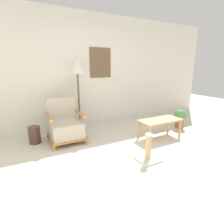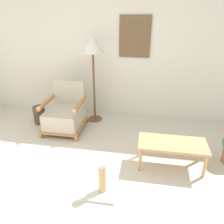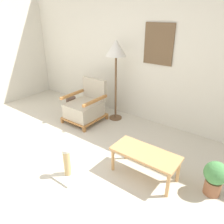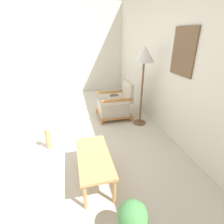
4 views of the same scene
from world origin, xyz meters
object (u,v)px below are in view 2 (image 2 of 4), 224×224
coffee_table (172,146)px  scratching_post (102,184)px  floor_lamp (93,48)px  vase (39,115)px  armchair (65,114)px

coffee_table → scratching_post: 1.07m
floor_lamp → coffee_table: (1.37, -1.20, -1.05)m
floor_lamp → vase: 1.61m
coffee_table → floor_lamp: bearing=138.8°
floor_lamp → scratching_post: (0.54, -1.85, -1.25)m
coffee_table → scratching_post: bearing=-142.2°
armchair → floor_lamp: 1.25m
vase → coffee_table: bearing=-20.4°
armchair → scratching_post: bearing=-55.0°
vase → scratching_post: 2.18m
vase → floor_lamp: bearing=17.2°
floor_lamp → scratching_post: 2.29m
coffee_table → vase: size_ratio=2.69×
vase → scratching_post: (1.56, -1.53, -0.04)m
armchair → vase: (-0.58, 0.14, -0.13)m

